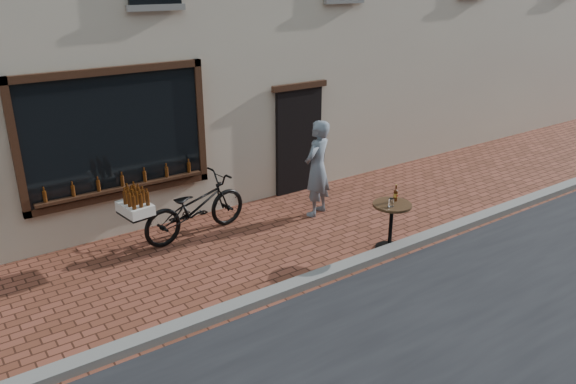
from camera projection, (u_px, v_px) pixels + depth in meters
ground at (330, 285)px, 8.45m from camera, size 90.00×90.00×0.00m
kerb at (322, 276)px, 8.58m from camera, size 90.00×0.25×0.12m
cargo_bicycle at (193, 207)px, 9.84m from camera, size 2.42×0.98×1.15m
bistro_table at (391, 217)px, 9.33m from camera, size 0.65×0.65×1.11m
pedestrian at (317, 168)px, 10.60m from camera, size 0.80×0.68×1.86m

